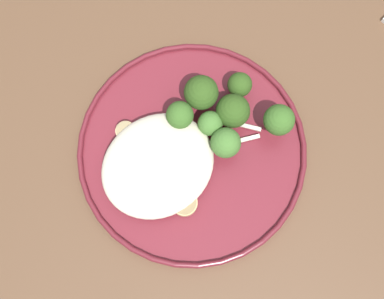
{
  "coord_description": "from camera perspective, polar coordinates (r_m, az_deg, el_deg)",
  "views": [
    {
      "loc": [
        -0.14,
        -0.09,
        1.38
      ],
      "look_at": [
        -0.06,
        0.02,
        0.76
      ],
      "focal_mm": 47.75,
      "sensor_mm": 36.0,
      "label": 1
    }
  ],
  "objects": [
    {
      "name": "seared_scallop_tiny_bay",
      "position": [
        0.63,
        -3.82,
        -1.91
      ],
      "size": [
        0.03,
        0.03,
        0.01
      ],
      "color": "#DBB77A",
      "rests_on": "dinner_plate"
    },
    {
      "name": "seared_scallop_rear_pale",
      "position": [
        0.62,
        -0.84,
        -6.01
      ],
      "size": [
        0.03,
        0.03,
        0.02
      ],
      "color": "#DBB77A",
      "rests_on": "dinner_plate"
    },
    {
      "name": "broccoli_floret_rear_charred",
      "position": [
        0.62,
        -1.36,
        3.83
      ],
      "size": [
        0.03,
        0.03,
        0.06
      ],
      "color": "#89A356",
      "rests_on": "dinner_plate"
    },
    {
      "name": "seared_scallop_on_noodles",
      "position": [
        0.65,
        -7.39,
        1.99
      ],
      "size": [
        0.03,
        0.03,
        0.01
      ],
      "color": "#E5C689",
      "rests_on": "dinner_plate"
    },
    {
      "name": "onion_sliver_short_strip",
      "position": [
        0.65,
        5.84,
        2.67
      ],
      "size": [
        0.03,
        0.04,
        0.0
      ],
      "primitive_type": "cube",
      "rotation": [
        0.0,
        0.0,
        2.25
      ],
      "color": "silver",
      "rests_on": "dinner_plate"
    },
    {
      "name": "ground",
      "position": [
        1.39,
        2.53,
        -6.28
      ],
      "size": [
        6.0,
        6.0,
        0.0
      ],
      "primitive_type": "plane",
      "color": "#47423D"
    },
    {
      "name": "onion_sliver_pale_crescent",
      "position": [
        0.65,
        5.59,
        0.99
      ],
      "size": [
        0.04,
        0.02,
        0.0
      ],
      "primitive_type": "cube",
      "rotation": [
        0.0,
        0.0,
        5.89
      ],
      "color": "silver",
      "rests_on": "dinner_plate"
    },
    {
      "name": "broccoli_floret_tall_stalk",
      "position": [
        0.61,
        3.96,
        0.47
      ],
      "size": [
        0.04,
        0.04,
        0.05
      ],
      "color": "#7A994C",
      "rests_on": "dinner_plate"
    },
    {
      "name": "broccoli_floret_right_tilted",
      "position": [
        0.65,
        5.34,
        7.18
      ],
      "size": [
        0.03,
        0.03,
        0.04
      ],
      "color": "#7A994C",
      "rests_on": "dinner_plate"
    },
    {
      "name": "noodle_bed",
      "position": [
        0.63,
        -3.85,
        -1.77
      ],
      "size": [
        0.14,
        0.13,
        0.03
      ],
      "color": "beige",
      "rests_on": "dinner_plate"
    },
    {
      "name": "broccoli_floret_small_sprig",
      "position": [
        0.63,
        4.58,
        4.31
      ],
      "size": [
        0.04,
        0.04,
        0.05
      ],
      "color": "#89A356",
      "rests_on": "dinner_plate"
    },
    {
      "name": "broccoli_floret_split_head",
      "position": [
        0.62,
        2.04,
        2.9
      ],
      "size": [
        0.03,
        0.03,
        0.05
      ],
      "color": "#89A356",
      "rests_on": "dinner_plate"
    },
    {
      "name": "seared_scallop_half_hidden",
      "position": [
        0.63,
        -5.73,
        -0.94
      ],
      "size": [
        0.03,
        0.03,
        0.02
      ],
      "color": "#DBB77A",
      "rests_on": "dinner_plate"
    },
    {
      "name": "broccoli_floret_near_rim",
      "position": [
        0.62,
        9.66,
        3.22
      ],
      "size": [
        0.04,
        0.04,
        0.06
      ],
      "color": "#89A356",
      "rests_on": "dinner_plate"
    },
    {
      "name": "broccoli_floret_left_leaning",
      "position": [
        0.63,
        1.03,
        6.36
      ],
      "size": [
        0.04,
        0.04,
        0.06
      ],
      "color": "#89A356",
      "rests_on": "dinner_plate"
    },
    {
      "name": "dinner_plate",
      "position": [
        0.65,
        0.0,
        -0.23
      ],
      "size": [
        0.29,
        0.29,
        0.02
      ],
      "color": "maroon",
      "rests_on": "wooden_dining_table"
    },
    {
      "name": "seared_scallop_front_small",
      "position": [
        0.64,
        -4.98,
        1.94
      ],
      "size": [
        0.02,
        0.02,
        0.01
      ],
      "color": "beige",
      "rests_on": "dinner_plate"
    },
    {
      "name": "wooden_dining_table",
      "position": [
        0.74,
        4.72,
        -0.38
      ],
      "size": [
        1.4,
        1.0,
        0.74
      ],
      "color": "brown",
      "rests_on": "ground"
    },
    {
      "name": "seared_scallop_center_golden",
      "position": [
        0.63,
        -5.91,
        -3.51
      ],
      "size": [
        0.03,
        0.03,
        0.01
      ],
      "color": "#DBB77A",
      "rests_on": "dinner_plate"
    }
  ]
}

